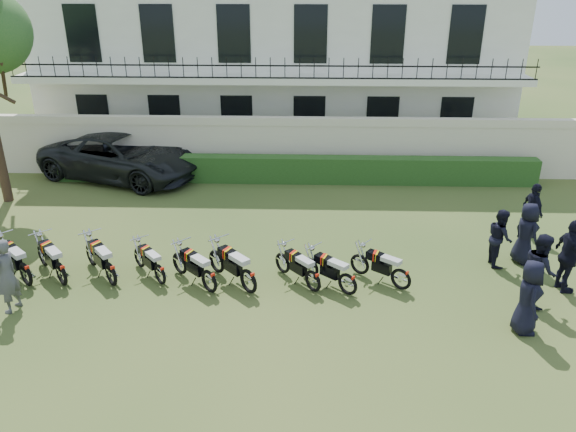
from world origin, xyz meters
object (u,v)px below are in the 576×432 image
motorcycle_8 (348,279)px  officer_2 (569,256)px  suv (121,157)px  motorcycle_3 (110,269)px  motorcycle_2 (61,268)px  motorcycle_6 (248,276)px  officer_4 (500,237)px  officer_0 (528,297)px  inspector (6,276)px  motorcycle_1 (25,269)px  motorcycle_4 (160,270)px  officer_1 (540,269)px  officer_3 (526,233)px  motorcycle_9 (401,274)px  officer_5 (533,210)px  motorcycle_5 (209,276)px  motorcycle_7 (313,276)px

motorcycle_8 → officer_2: bearing=-44.7°
suv → motorcycle_3: bearing=-145.8°
motorcycle_2 → suv: suv is taller
motorcycle_6 → officer_2: size_ratio=0.80×
motorcycle_2 → officer_4: 11.51m
motorcycle_8 → officer_0: officer_0 is taller
inspector → officer_4: bearing=114.3°
motorcycle_1 → officer_0: officer_0 is taller
motorcycle_4 → officer_0: size_ratio=0.77×
officer_0 → officer_1: (0.68, 1.19, 0.04)m
motorcycle_2 → officer_3: (12.15, 1.69, 0.37)m
motorcycle_6 → officer_2: bearing=-40.1°
motorcycle_9 → officer_4: 3.22m
motorcycle_4 → officer_2: (10.16, 0.07, 0.53)m
officer_3 → motorcycle_4: bearing=81.4°
motorcycle_9 → officer_5: (4.35, 3.28, 0.39)m
motorcycle_8 → suv: 11.66m
motorcycle_1 → officer_1: 12.62m
motorcycle_3 → inspector: (-2.00, -1.16, 0.42)m
inspector → officer_3: size_ratio=1.05×
motorcycle_9 → officer_0: (2.47, -1.66, 0.42)m
motorcycle_5 → officer_3: (8.35, 1.91, 0.39)m
motorcycle_4 → suv: bearing=72.0°
officer_4 → officer_5: bearing=-40.4°
motorcycle_8 → officer_0: (3.82, -1.36, 0.42)m
motorcycle_5 → motorcycle_9: size_ratio=0.97×
suv → officer_2: (13.57, -7.91, 0.10)m
motorcycle_8 → motorcycle_3: bearing=128.6°
motorcycle_6 → motorcycle_5: bearing=136.7°
motorcycle_1 → officer_3: 13.15m
officer_4 → suv: bearing=61.7°
motorcycle_8 → motorcycle_9: (1.35, 0.29, -0.00)m
motorcycle_4 → motorcycle_6: size_ratio=0.88×
officer_2 → officer_5: bearing=-11.5°
motorcycle_5 → suv: suv is taller
inspector → officer_1: bearing=105.2°
officer_3 → officer_4: officer_3 is taller
motorcycle_1 → motorcycle_9: size_ratio=1.06×
motorcycle_3 → officer_1: (10.46, -0.42, 0.41)m
motorcycle_1 → officer_0: size_ratio=0.89×
motorcycle_7 → officer_5: officer_5 is taller
motorcycle_2 → officer_5: bearing=-28.1°
motorcycle_3 → motorcycle_8: 5.97m
officer_4 → motorcycle_3: bearing=98.3°
officer_1 → officer_2: size_ratio=0.95×
motorcycle_6 → officer_3: (7.37, 1.91, 0.36)m
motorcycle_4 → motorcycle_5: (1.32, -0.35, 0.04)m
motorcycle_5 → officer_4: (7.61, 1.78, 0.32)m
motorcycle_2 → inspector: bearing=-165.6°
motorcycle_8 → officer_3: 5.29m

